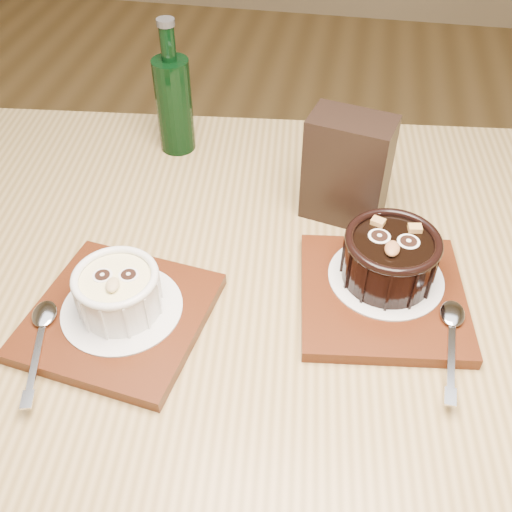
{
  "coord_description": "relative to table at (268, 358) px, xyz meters",
  "views": [
    {
      "loc": [
        0.14,
        -0.64,
        1.25
      ],
      "look_at": [
        0.05,
        -0.19,
        0.81
      ],
      "focal_mm": 42.0,
      "sensor_mm": 36.0,
      "label": 1
    }
  ],
  "objects": [
    {
      "name": "doily_right",
      "position": [
        0.12,
        0.06,
        0.11
      ],
      "size": [
        0.13,
        0.13,
        0.0
      ],
      "primitive_type": "cylinder",
      "color": "silver",
      "rests_on": "tray_right"
    },
    {
      "name": "spoon_right",
      "position": [
        0.19,
        -0.02,
        0.11
      ],
      "size": [
        0.04,
        0.14,
        0.01
      ],
      "primitive_type": null,
      "rotation": [
        0.0,
        0.0,
        -0.07
      ],
      "color": "silver",
      "rests_on": "tray_right"
    },
    {
      "name": "condiment_stand",
      "position": [
        0.07,
        0.18,
        0.16
      ],
      "size": [
        0.11,
        0.08,
        0.14
      ],
      "primitive_type": "cube",
      "rotation": [
        0.0,
        0.0,
        -0.22
      ],
      "color": "black",
      "rests_on": "table"
    },
    {
      "name": "ramekin_white",
      "position": [
        -0.15,
        -0.04,
        0.14
      ],
      "size": [
        0.09,
        0.09,
        0.05
      ],
      "rotation": [
        0.0,
        0.0,
        0.21
      ],
      "color": "white",
      "rests_on": "doily_left"
    },
    {
      "name": "ramekin_dark",
      "position": [
        0.12,
        0.06,
        0.14
      ],
      "size": [
        0.11,
        0.11,
        0.06
      ],
      "rotation": [
        0.0,
        0.0,
        -0.1
      ],
      "color": "black",
      "rests_on": "doily_right"
    },
    {
      "name": "green_bottle",
      "position": [
        -0.19,
        0.29,
        0.17
      ],
      "size": [
        0.05,
        0.05,
        0.19
      ],
      "color": "black",
      "rests_on": "table"
    },
    {
      "name": "doily_left",
      "position": [
        -0.15,
        -0.04,
        0.11
      ],
      "size": [
        0.13,
        0.13,
        0.0
      ],
      "primitive_type": "cylinder",
      "color": "silver",
      "rests_on": "tray_left"
    },
    {
      "name": "table",
      "position": [
        0.0,
        0.0,
        0.0
      ],
      "size": [
        1.28,
        0.92,
        0.75
      ],
      "rotation": [
        0.0,
        0.0,
        0.1
      ],
      "color": "olive",
      "rests_on": "ground"
    },
    {
      "name": "ground",
      "position": [
        -0.07,
        0.2,
        -0.66
      ],
      "size": [
        5.0,
        5.0,
        0.0
      ],
      "primitive_type": "plane",
      "color": "brown",
      "rests_on": "ground"
    },
    {
      "name": "tray_left",
      "position": [
        -0.16,
        -0.05,
        0.1
      ],
      "size": [
        0.2,
        0.2,
        0.01
      ],
      "primitive_type": "cube",
      "rotation": [
        0.0,
        0.0,
        -0.14
      ],
      "color": "#4D1F0C",
      "rests_on": "table"
    },
    {
      "name": "spoon_left",
      "position": [
        -0.22,
        -0.1,
        0.11
      ],
      "size": [
        0.06,
        0.14,
        0.01
      ],
      "primitive_type": null,
      "rotation": [
        0.0,
        0.0,
        0.28
      ],
      "color": "silver",
      "rests_on": "tray_left"
    },
    {
      "name": "tray_right",
      "position": [
        0.12,
        0.04,
        0.1
      ],
      "size": [
        0.2,
        0.2,
        0.01
      ],
      "primitive_type": "cube",
      "rotation": [
        0.0,
        0.0,
        0.13
      ],
      "color": "#4D1F0C",
      "rests_on": "table"
    }
  ]
}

